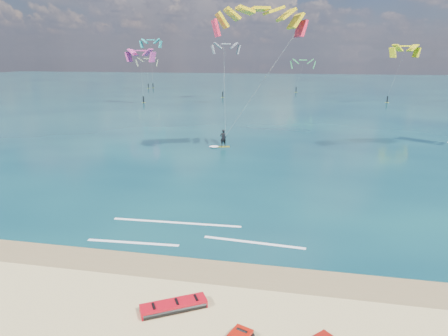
# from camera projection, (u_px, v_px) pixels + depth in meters

# --- Properties ---
(ground) EXTENTS (320.00, 320.00, 0.00)m
(ground) POSITION_uv_depth(u_px,v_px,m) (251.00, 131.00, 54.88)
(ground) COLOR tan
(ground) RESTS_ON ground
(wet_sand_strip) EXTENTS (320.00, 2.40, 0.01)m
(wet_sand_strip) POSITION_uv_depth(u_px,v_px,m) (159.00, 265.00, 19.96)
(wet_sand_strip) COLOR olive
(wet_sand_strip) RESTS_ON ground
(sea) EXTENTS (320.00, 200.00, 0.04)m
(sea) POSITION_uv_depth(u_px,v_px,m) (279.00, 90.00, 115.27)
(sea) COLOR #0A2939
(sea) RESTS_ON ground
(packed_kite_left) EXTENTS (3.06, 2.38, 0.38)m
(packed_kite_left) POSITION_uv_depth(u_px,v_px,m) (174.00, 309.00, 16.50)
(packed_kite_left) COLOR red
(packed_kite_left) RESTS_ON ground
(kitesurfer_main) EXTENTS (11.89, 7.46, 15.88)m
(kitesurfer_main) POSITION_uv_depth(u_px,v_px,m) (241.00, 73.00, 40.09)
(kitesurfer_main) COLOR yellow
(kitesurfer_main) RESTS_ON sea
(shoreline_foam) EXTENTS (12.14, 3.63, 0.01)m
(shoreline_foam) POSITION_uv_depth(u_px,v_px,m) (187.00, 233.00, 23.37)
(shoreline_foam) COLOR white
(shoreline_foam) RESTS_ON ground
(distant_kites) EXTENTS (70.38, 39.38, 14.04)m
(distant_kites) POSITION_uv_depth(u_px,v_px,m) (219.00, 73.00, 97.90)
(distant_kites) COLOR #29B5B0
(distant_kites) RESTS_ON ground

